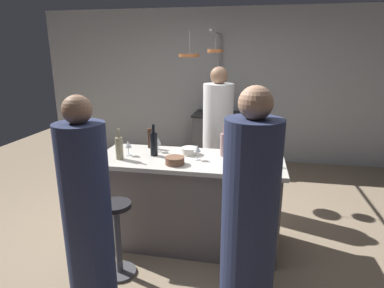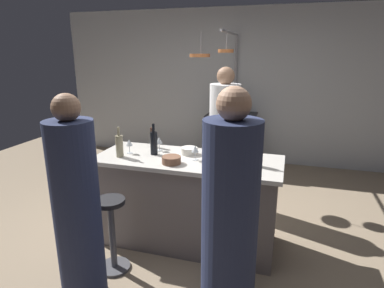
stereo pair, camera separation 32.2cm
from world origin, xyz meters
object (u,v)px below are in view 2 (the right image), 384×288
object	(u,v)px
mixing_bowl_blue	(231,160)
wine_bottle_white	(119,146)
bar_stool_left	(112,231)
guest_right	(229,230)
wine_glass_by_chef	(159,141)
mixing_bowl_wooden	(171,160)
pepper_mill	(153,137)
bar_stool_right	(234,252)
wine_glass_near_left_guest	(195,149)
mixing_bowl_ceramic	(189,151)
wine_glass_near_right_guest	(129,143)
stove_range	(231,140)
wine_bottle_rose	(223,145)
wine_bottle_amber	(251,152)
wine_bottle_dark	(154,143)
chef	(224,144)
guest_left	(77,211)

from	to	relation	value
mixing_bowl_blue	wine_bottle_white	bearing A→B (deg)	-174.84
bar_stool_left	guest_right	distance (m)	1.23
wine_glass_by_chef	mixing_bowl_wooden	xyz separation A→B (m)	(0.26, -0.34, -0.07)
mixing_bowl_wooden	pepper_mill	bearing A→B (deg)	129.89
guest_right	bar_stool_right	bearing A→B (deg)	92.81
mixing_bowl_blue	wine_glass_near_left_guest	bearing A→B (deg)	177.18
mixing_bowl_ceramic	bar_stool_left	bearing A→B (deg)	-122.76
wine_glass_by_chef	mixing_bowl_ceramic	xyz separation A→B (m)	(0.33, -0.02, -0.07)
pepper_mill	wine_glass_near_right_guest	distance (m)	0.31
stove_range	wine_glass_by_chef	size ratio (longest dim) A/B	6.10
bar_stool_left	wine_bottle_rose	bearing A→B (deg)	42.70
bar_stool_right	wine_glass_near_left_guest	xyz separation A→B (m)	(-0.49, 0.59, 0.63)
wine_bottle_amber	mixing_bowl_blue	bearing A→B (deg)	-168.16
bar_stool_left	mixing_bowl_ceramic	bearing A→B (deg)	57.24
wine_bottle_rose	mixing_bowl_ceramic	bearing A→B (deg)	-178.27
stove_range	wine_bottle_rose	bearing A→B (deg)	-82.17
wine_glass_by_chef	wine_bottle_rose	bearing A→B (deg)	-1.13
guest_right	wine_bottle_dark	size ratio (longest dim) A/B	5.46
wine_glass_near_left_guest	wine_glass_near_right_guest	size ratio (longest dim) A/B	1.00
wine_bottle_white	mixing_bowl_ceramic	world-z (taller)	wine_bottle_white
wine_glass_near_right_guest	mixing_bowl_ceramic	bearing A→B (deg)	13.90
guest_right	pepper_mill	distance (m)	1.67
stove_range	wine_glass_by_chef	world-z (taller)	wine_glass_by_chef
wine_bottle_rose	wine_glass_by_chef	size ratio (longest dim) A/B	2.12
wine_bottle_amber	mixing_bowl_wooden	bearing A→B (deg)	-165.68
pepper_mill	wine_bottle_rose	distance (m)	0.81
chef	bar_stool_left	size ratio (longest dim) A/B	2.53
bar_stool_left	guest_left	world-z (taller)	guest_left
stove_range	mixing_bowl_ceramic	world-z (taller)	mixing_bowl_ceramic
bar_stool_right	wine_bottle_rose	distance (m)	1.03
wine_glass_near_right_guest	wine_bottle_rose	bearing A→B (deg)	9.53
stove_range	wine_glass_by_chef	xyz separation A→B (m)	(-0.35, -2.30, 0.56)
bar_stool_right	pepper_mill	xyz separation A→B (m)	(-1.05, 0.89, 0.63)
wine_bottle_white	wine_bottle_amber	xyz separation A→B (m)	(1.25, 0.13, 0.01)
wine_bottle_white	mixing_bowl_blue	xyz separation A→B (m)	(1.08, 0.10, -0.07)
stove_range	wine_bottle_rose	size ratio (longest dim) A/B	2.87
chef	wine_bottle_white	size ratio (longest dim) A/B	5.83
stove_range	mixing_bowl_blue	distance (m)	2.59
guest_right	wine_bottle_amber	world-z (taller)	guest_right
bar_stool_left	wine_glass_by_chef	xyz separation A→B (m)	(0.15, 0.77, 0.63)
guest_right	wine_bottle_white	distance (m)	1.52
guest_right	mixing_bowl_blue	distance (m)	0.97
mixing_bowl_wooden	mixing_bowl_blue	bearing A→B (deg)	15.10
chef	guest_right	distance (m)	1.97
chef	wine_glass_near_right_guest	xyz separation A→B (m)	(-0.78, -0.95, 0.21)
pepper_mill	stove_range	bearing A→B (deg)	77.68
mixing_bowl_wooden	chef	bearing A→B (deg)	76.74
wine_bottle_amber	guest_right	bearing A→B (deg)	-90.49
wine_glass_near_left_guest	pepper_mill	bearing A→B (deg)	151.99
guest_left	wine_bottle_white	world-z (taller)	guest_left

